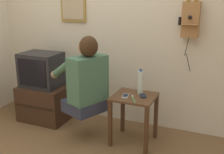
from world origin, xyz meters
TOP-DOWN VIEW (x-y plane):
  - wall_back at (0.00, 1.09)m, footprint 6.80×0.05m
  - side_table at (0.49, 0.57)m, footprint 0.45×0.43m
  - person at (-0.02, 0.43)m, footprint 0.64×0.59m
  - tv_stand at (-0.78, 0.71)m, footprint 0.62×0.53m
  - television at (-0.81, 0.69)m, footprint 0.50×0.38m
  - wall_phone_antique at (0.96, 1.01)m, footprint 0.22×0.19m
  - framed_picture at (-0.52, 1.05)m, footprint 0.36×0.03m
  - cell_phone_held at (0.41, 0.51)m, footprint 0.08×0.13m
  - cell_phone_spare at (0.58, 0.59)m, footprint 0.10×0.14m
  - water_bottle at (0.53, 0.66)m, footprint 0.06×0.06m
  - toothbrush at (0.52, 0.46)m, footprint 0.09×0.15m

SIDE VIEW (x-z plane):
  - tv_stand at x=-0.78m, z-range 0.00..0.46m
  - side_table at x=0.49m, z-range 0.14..0.69m
  - cell_phone_held at x=0.41m, z-range 0.55..0.56m
  - cell_phone_spare at x=0.58m, z-range 0.55..0.56m
  - toothbrush at x=0.52m, z-range 0.55..0.57m
  - television at x=-0.81m, z-range 0.46..0.89m
  - water_bottle at x=0.53m, z-range 0.54..0.82m
  - person at x=-0.02m, z-range 0.28..1.15m
  - wall_back at x=0.00m, z-range 0.00..2.55m
  - wall_phone_antique at x=0.96m, z-range 0.94..1.75m
  - framed_picture at x=-0.52m, z-range 1.26..1.76m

